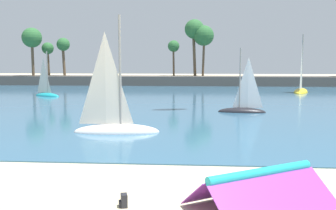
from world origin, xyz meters
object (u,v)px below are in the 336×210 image
at_px(sailboat_near_shore, 243,106).
at_px(sailboat_mid_bay, 301,87).
at_px(sailboat_toward_headland, 115,121).
at_px(folded_kite, 261,182).
at_px(sailboat_far_left, 46,92).
at_px(backpack_near_kite, 124,201).

distance_m(sailboat_near_shore, sailboat_mid_bay, 25.09).
height_order(sailboat_mid_bay, sailboat_toward_headland, sailboat_mid_bay).
relative_size(folded_kite, sailboat_toward_headland, 0.63).
xyz_separation_m(sailboat_toward_headland, sailboat_far_left, (-14.62, 24.83, -0.16)).
bearing_deg(sailboat_mid_bay, sailboat_near_shore, -116.32).
bearing_deg(folded_kite, sailboat_mid_bay, 73.72).
relative_size(backpack_near_kite, sailboat_near_shore, 0.07).
relative_size(folded_kite, sailboat_far_left, 0.81).
bearing_deg(sailboat_near_shore, sailboat_toward_headland, -132.35).
height_order(sailboat_near_shore, sailboat_toward_headland, sailboat_toward_headland).
bearing_deg(sailboat_toward_headland, backpack_near_kite, -76.50).
relative_size(backpack_near_kite, sailboat_toward_headland, 0.05).
bearing_deg(backpack_near_kite, sailboat_mid_bay, 68.80).
xyz_separation_m(folded_kite, backpack_near_kite, (-4.43, -0.19, -0.68)).
bearing_deg(sailboat_toward_headland, folded_kite, -59.00).
bearing_deg(backpack_near_kite, sailboat_near_shore, 74.13).
bearing_deg(sailboat_far_left, sailboat_near_shore, -30.55).
bearing_deg(sailboat_far_left, sailboat_mid_bay, 13.05).
distance_m(backpack_near_kite, sailboat_far_left, 41.39).
distance_m(sailboat_mid_bay, sailboat_far_left, 36.29).
bearing_deg(sailboat_near_shore, sailboat_far_left, 149.45).
height_order(backpack_near_kite, sailboat_near_shore, sailboat_near_shore).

